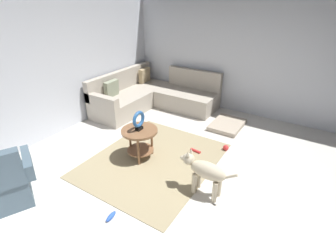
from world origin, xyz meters
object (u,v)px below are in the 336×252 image
Objects in this scene: dog_bed_mat at (227,125)px; sectional_couch at (152,96)px; side_table at (140,136)px; dog_toy_rope at (196,151)px; dog at (205,171)px; dog_toy_ball at (226,148)px; dog_toy_bone at (111,216)px; torus_sculpture at (139,120)px; armchair at (2,185)px.

sectional_couch is at bearing 89.84° from dog_bed_mat.
side_table reaches higher than dog_toy_rope.
dog_toy_rope is at bearing 174.02° from dog_bed_mat.
dog is (-0.23, -1.28, -0.04)m from side_table.
dog_bed_mat is at bearing 13.78° from dog.
dog is 4.38× the size of dog_toy_rope.
side_table is 5.81× the size of dog_toy_ball.
dog_toy_rope is at bearing 128.67° from dog_toy_ball.
side_table reaches higher than dog_toy_bone.
torus_sculpture is 1.35m from dog.
torus_sculpture is 0.38× the size of dog.
dog_bed_mat is 7.75× the size of dog_toy_ball.
armchair is 5.46× the size of dog_toy_bone.
torus_sculpture is at bearing -92.39° from side_table.
torus_sculpture reaches higher than side_table.
dog_bed_mat is 4.13× the size of dog_toy_rope.
dog is 8.22× the size of dog_toy_ball.
torus_sculpture is at bearing 1.13° from armchair.
armchair reaches higher than dog_bed_mat.
sectional_couch is 3.53m from dog_toy_bone.
torus_sculpture is 1.81× the size of dog_toy_bone.
torus_sculpture is at bearing 155.36° from dog_bed_mat.
dog_bed_mat is (3.68, -1.70, -0.28)m from armchair.
armchair is 2.65m from dog.
side_table is 1.05m from dog_toy_rope.
dog_toy_ball is (2.80, -2.00, -0.27)m from armchair.
sectional_couch is 2.17m from side_table.
dog_bed_mat is 2.17m from dog.
dog_toy_rope is (0.64, -0.73, -0.39)m from side_table.
dog_toy_ball is at bearing -9.55° from armchair.
dog_bed_mat is at bearing -5.98° from dog_toy_rope.
armchair is at bearing 112.06° from dog_toy_bone.
sectional_couch is 6.90× the size of torus_sculpture.
dog_toy_rope is (-1.24, -1.81, -0.26)m from sectional_couch.
dog_bed_mat is at bearing -90.16° from sectional_couch.
dog_toy_ball is 0.53× the size of dog_toy_rope.
torus_sculpture is (-1.88, -1.08, 0.42)m from sectional_couch.
dog_toy_rope is at bearing -48.68° from side_table.
armchair is at bearing 144.43° from dog_toy_ball.
side_table is at bearing 82.23° from dog.
dog reaches higher than dog_toy_bone.
torus_sculpture is 3.16× the size of dog_toy_ball.
dog_toy_rope is 1.92m from dog_toy_bone.
dog_toy_bone is at bearing -158.29° from torus_sculpture.
armchair is 2.93m from dog_toy_rope.
dog_toy_ball is at bearing -16.24° from dog_toy_bone.
sectional_couch is 2.43m from dog_toy_ball.
armchair is 2.03m from torus_sculpture.
dog_toy_rope is 1.08× the size of dog_toy_bone.
side_table is 1.57m from dog_toy_ball.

